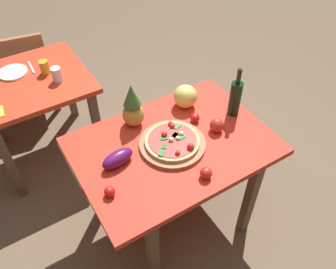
{
  "coord_description": "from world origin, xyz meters",
  "views": [
    {
      "loc": [
        -0.78,
        -1.2,
        2.29
      ],
      "look_at": [
        -0.01,
        0.04,
        0.82
      ],
      "focal_mm": 36.65,
      "sensor_mm": 36.0,
      "label": 1
    }
  ],
  "objects_px": {
    "bell_pepper": "(217,125)",
    "knife_utensil": "(31,67)",
    "tomato_near_board": "(206,173)",
    "tomato_at_corner": "(110,192)",
    "tomato_beside_pepper": "(195,118)",
    "drinking_glass_juice": "(44,67)",
    "pizza": "(173,141)",
    "wine_bottle": "(235,98)",
    "eggplant": "(118,158)",
    "display_table": "(173,155)",
    "drinking_glass_water": "(57,74)",
    "pizza_board": "(172,144)",
    "dinner_plate": "(13,72)",
    "melon": "(185,96)",
    "dining_chair": "(27,68)",
    "pineapple_left": "(133,108)",
    "background_table": "(33,93)"
  },
  "relations": [
    {
      "from": "wine_bottle",
      "to": "tomato_at_corner",
      "type": "distance_m",
      "value": 0.99
    },
    {
      "from": "tomato_near_board",
      "to": "knife_utensil",
      "type": "height_order",
      "value": "tomato_near_board"
    },
    {
      "from": "wine_bottle",
      "to": "drinking_glass_juice",
      "type": "relative_size",
      "value": 3.39
    },
    {
      "from": "eggplant",
      "to": "tomato_near_board",
      "type": "xyz_separation_m",
      "value": [
        0.37,
        -0.34,
        -0.01
      ]
    },
    {
      "from": "display_table",
      "to": "knife_utensil",
      "type": "relative_size",
      "value": 6.6
    },
    {
      "from": "eggplant",
      "to": "tomato_at_corner",
      "type": "xyz_separation_m",
      "value": [
        -0.13,
        -0.17,
        -0.01
      ]
    },
    {
      "from": "background_table",
      "to": "tomato_at_corner",
      "type": "bearing_deg",
      "value": -86.35
    },
    {
      "from": "knife_utensil",
      "to": "pizza_board",
      "type": "bearing_deg",
      "value": -66.84
    },
    {
      "from": "pizza_board",
      "to": "pizza",
      "type": "height_order",
      "value": "pizza"
    },
    {
      "from": "background_table",
      "to": "dinner_plate",
      "type": "height_order",
      "value": "dinner_plate"
    },
    {
      "from": "drinking_glass_juice",
      "to": "dinner_plate",
      "type": "xyz_separation_m",
      "value": [
        -0.22,
        0.13,
        -0.04
      ]
    },
    {
      "from": "tomato_near_board",
      "to": "tomato_at_corner",
      "type": "xyz_separation_m",
      "value": [
        -0.5,
        0.17,
        -0.0
      ]
    },
    {
      "from": "eggplant",
      "to": "tomato_beside_pepper",
      "type": "bearing_deg",
      "value": 6.18
    },
    {
      "from": "display_table",
      "to": "pizza_board",
      "type": "distance_m",
      "value": 0.11
    },
    {
      "from": "drinking_glass_water",
      "to": "melon",
      "type": "bearing_deg",
      "value": -48.91
    },
    {
      "from": "melon",
      "to": "wine_bottle",
      "type": "bearing_deg",
      "value": -45.63
    },
    {
      "from": "tomato_beside_pepper",
      "to": "drinking_glass_juice",
      "type": "xyz_separation_m",
      "value": [
        -0.65,
        1.05,
        0.02
      ]
    },
    {
      "from": "background_table",
      "to": "drinking_glass_juice",
      "type": "height_order",
      "value": "drinking_glass_juice"
    },
    {
      "from": "background_table",
      "to": "dining_chair",
      "type": "height_order",
      "value": "dining_chair"
    },
    {
      "from": "drinking_glass_water",
      "to": "tomato_near_board",
      "type": "bearing_deg",
      "value": -73.12
    },
    {
      "from": "pineapple_left",
      "to": "drinking_glass_juice",
      "type": "height_order",
      "value": "pineapple_left"
    },
    {
      "from": "eggplant",
      "to": "tomato_beside_pepper",
      "type": "height_order",
      "value": "eggplant"
    },
    {
      "from": "tomato_beside_pepper",
      "to": "pineapple_left",
      "type": "bearing_deg",
      "value": 151.64
    },
    {
      "from": "pineapple_left",
      "to": "melon",
      "type": "height_order",
      "value": "pineapple_left"
    },
    {
      "from": "eggplant",
      "to": "dinner_plate",
      "type": "distance_m",
      "value": 1.27
    },
    {
      "from": "pineapple_left",
      "to": "drinking_glass_water",
      "type": "bearing_deg",
      "value": 109.98
    },
    {
      "from": "pizza",
      "to": "wine_bottle",
      "type": "distance_m",
      "value": 0.51
    },
    {
      "from": "bell_pepper",
      "to": "knife_utensil",
      "type": "relative_size",
      "value": 0.54
    },
    {
      "from": "bell_pepper",
      "to": "knife_utensil",
      "type": "xyz_separation_m",
      "value": [
        -0.79,
        1.31,
        -0.04
      ]
    },
    {
      "from": "pineapple_left",
      "to": "dinner_plate",
      "type": "height_order",
      "value": "pineapple_left"
    },
    {
      "from": "dining_chair",
      "to": "pineapple_left",
      "type": "bearing_deg",
      "value": 113.24
    },
    {
      "from": "pizza",
      "to": "wine_bottle",
      "type": "bearing_deg",
      "value": 4.54
    },
    {
      "from": "eggplant",
      "to": "pineapple_left",
      "type": "bearing_deg",
      "value": 46.87
    },
    {
      "from": "display_table",
      "to": "melon",
      "type": "distance_m",
      "value": 0.41
    },
    {
      "from": "dining_chair",
      "to": "tomato_near_board",
      "type": "distance_m",
      "value": 2.15
    },
    {
      "from": "tomato_at_corner",
      "to": "drinking_glass_water",
      "type": "bearing_deg",
      "value": 84.65
    },
    {
      "from": "dining_chair",
      "to": "pizza_board",
      "type": "height_order",
      "value": "dining_chair"
    },
    {
      "from": "melon",
      "to": "eggplant",
      "type": "bearing_deg",
      "value": -159.6
    },
    {
      "from": "display_table",
      "to": "pineapple_left",
      "type": "height_order",
      "value": "pineapple_left"
    },
    {
      "from": "display_table",
      "to": "background_table",
      "type": "relative_size",
      "value": 1.38
    },
    {
      "from": "display_table",
      "to": "drinking_glass_water",
      "type": "height_order",
      "value": "drinking_glass_water"
    },
    {
      "from": "eggplant",
      "to": "tomato_near_board",
      "type": "relative_size",
      "value": 2.88
    },
    {
      "from": "tomato_beside_pepper",
      "to": "wine_bottle",
      "type": "bearing_deg",
      "value": -14.02
    },
    {
      "from": "background_table",
      "to": "tomato_near_board",
      "type": "relative_size",
      "value": 12.35
    },
    {
      "from": "tomato_beside_pepper",
      "to": "dining_chair",
      "type": "bearing_deg",
      "value": 113.2
    },
    {
      "from": "wine_bottle",
      "to": "tomato_near_board",
      "type": "relative_size",
      "value": 5.02
    },
    {
      "from": "eggplant",
      "to": "drinking_glass_juice",
      "type": "distance_m",
      "value": 1.11
    },
    {
      "from": "melon",
      "to": "display_table",
      "type": "bearing_deg",
      "value": -134.91
    },
    {
      "from": "wine_bottle",
      "to": "pineapple_left",
      "type": "distance_m",
      "value": 0.66
    },
    {
      "from": "pineapple_left",
      "to": "tomato_beside_pepper",
      "type": "height_order",
      "value": "pineapple_left"
    }
  ]
}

